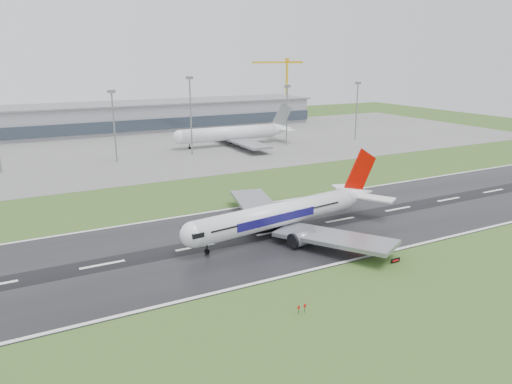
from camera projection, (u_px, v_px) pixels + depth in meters
ground at (273, 233)px, 114.93m from camera, size 520.00×520.00×0.00m
runway at (273, 233)px, 114.92m from camera, size 400.00×45.00×0.10m
apron at (140, 148)px, 221.48m from camera, size 400.00×130.00×0.08m
terminal at (112, 118)px, 270.59m from camera, size 240.00×36.00×15.00m
main_airliner at (290, 198)px, 113.02m from camera, size 64.69×62.35×17.02m
parked_airliner at (233, 126)px, 227.18m from camera, size 63.86×59.55×18.53m
tower_crane at (287, 88)px, 335.53m from camera, size 40.81×4.48×40.55m
runway_sign at (395, 261)px, 97.89m from camera, size 2.31×0.62×1.04m
floodmast_2 at (114, 128)px, 189.38m from camera, size 0.64×0.64×27.34m
floodmast_3 at (191, 118)px, 203.15m from camera, size 0.64×0.64×31.95m
floodmast_4 at (287, 117)px, 225.14m from camera, size 0.64×0.64×27.24m
floodmast_5 at (356, 112)px, 243.63m from camera, size 0.64×0.64×27.70m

